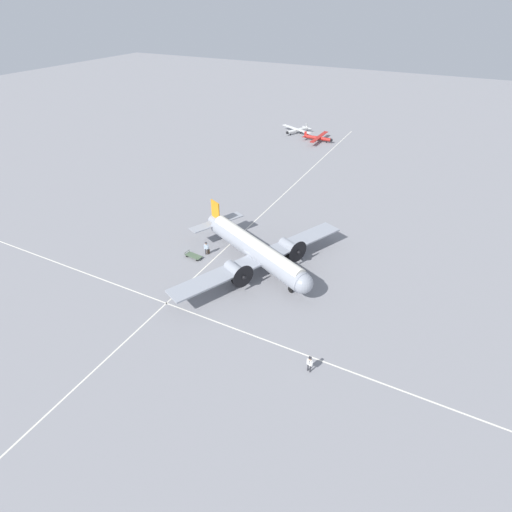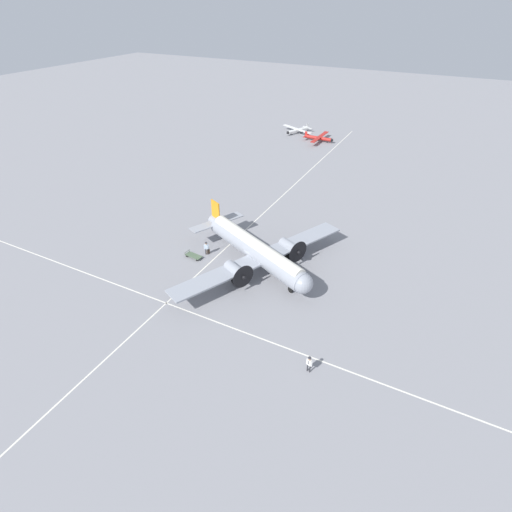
# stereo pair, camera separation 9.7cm
# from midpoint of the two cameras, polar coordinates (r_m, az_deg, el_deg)

# --- Properties ---
(ground_plane) EXTENTS (300.00, 300.00, 0.00)m
(ground_plane) POSITION_cam_midpoint_polar(r_m,az_deg,el_deg) (48.00, -0.06, -1.52)
(ground_plane) COLOR gray
(apron_line_eastwest) EXTENTS (120.00, 0.16, 0.01)m
(apron_line_eastwest) POSITION_cam_midpoint_polar(r_m,az_deg,el_deg) (50.26, -5.51, 0.11)
(apron_line_eastwest) COLOR silver
(apron_line_eastwest) RESTS_ON ground_plane
(apron_line_northsouth) EXTENTS (0.16, 120.00, 0.01)m
(apron_line_northsouth) POSITION_cam_midpoint_polar(r_m,az_deg,el_deg) (41.08, -6.79, -8.93)
(apron_line_northsouth) COLOR silver
(apron_line_northsouth) RESTS_ON ground_plane
(airliner_main) EXTENTS (22.47, 18.13, 5.39)m
(airliner_main) POSITION_cam_midpoint_polar(r_m,az_deg,el_deg) (46.42, 0.22, 0.70)
(airliner_main) COLOR #9399A3
(airliner_main) RESTS_ON ground_plane
(crew_foreground) EXTENTS (0.34, 0.58, 1.73)m
(crew_foreground) POSITION_cam_midpoint_polar(r_m,az_deg,el_deg) (35.67, 7.60, -14.86)
(crew_foreground) COLOR #2D2D33
(crew_foreground) RESTS_ON ground_plane
(passenger_boarding) EXTENTS (0.39, 0.54, 1.76)m
(passenger_boarding) POSITION_cam_midpoint_polar(r_m,az_deg,el_deg) (50.00, -7.17, 1.29)
(passenger_boarding) COLOR #2D2D33
(passenger_boarding) RESTS_ON ground_plane
(suitcase_near_door) EXTENTS (0.48, 0.16, 0.63)m
(suitcase_near_door) POSITION_cam_midpoint_polar(r_m,az_deg,el_deg) (50.58, -6.91, 0.64)
(suitcase_near_door) COLOR #47331E
(suitcase_near_door) RESTS_ON ground_plane
(baggage_cart) EXTENTS (1.15, 2.26, 0.56)m
(baggage_cart) POSITION_cam_midpoint_polar(r_m,az_deg,el_deg) (50.07, -8.98, 0.04)
(baggage_cart) COLOR #4C6047
(baggage_cart) RESTS_ON ground_plane
(light_aircraft_distant) EXTENTS (6.70, 8.60, 1.79)m
(light_aircraft_distant) POSITION_cam_midpoint_polar(r_m,az_deg,el_deg) (97.48, 5.83, 17.46)
(light_aircraft_distant) COLOR white
(light_aircraft_distant) RESTS_ON ground_plane
(light_aircraft_taxiing) EXTENTS (8.97, 6.63, 1.77)m
(light_aircraft_taxiing) POSITION_cam_midpoint_polar(r_m,az_deg,el_deg) (92.38, 8.89, 16.33)
(light_aircraft_taxiing) COLOR #B2231E
(light_aircraft_taxiing) RESTS_ON ground_plane
(traffic_cone) EXTENTS (0.35, 0.35, 0.46)m
(traffic_cone) POSITION_cam_midpoint_polar(r_m,az_deg,el_deg) (46.42, -3.53, -2.66)
(traffic_cone) COLOR orange
(traffic_cone) RESTS_ON ground_plane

